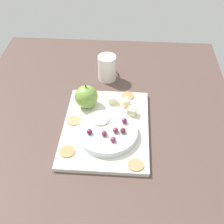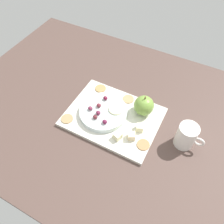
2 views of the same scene
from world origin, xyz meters
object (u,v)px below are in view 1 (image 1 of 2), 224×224
(apple_slice_0, at_px, (100,119))
(cracker_0, at_px, (128,96))
(grape_5, at_px, (115,131))
(grape_3, at_px, (104,134))
(cracker_1, at_px, (136,165))
(cheese_cube_0, at_px, (112,100))
(grape_1, at_px, (124,121))
(grape_4, at_px, (89,132))
(apple_whole, at_px, (86,97))
(grape_0, at_px, (113,139))
(cheese_cube_2, at_px, (132,111))
(grape_2, at_px, (123,129))
(cheese_cube_1, at_px, (125,102))
(cracker_3, at_px, (74,120))
(platter, at_px, (106,128))
(cup, at_px, (107,68))
(serving_dish, at_px, (107,132))
(cracker_2, at_px, (67,151))

(apple_slice_0, bearing_deg, cracker_0, -28.70)
(cracker_0, height_order, grape_5, grape_5)
(cracker_0, bearing_deg, grape_3, 163.56)
(cracker_0, height_order, grape_3, grape_3)
(cracker_1, distance_m, grape_5, 0.12)
(cheese_cube_0, height_order, cracker_1, cheese_cube_0)
(grape_1, bearing_deg, apple_slice_0, 84.45)
(grape_4, xyz_separation_m, apple_slice_0, (0.06, -0.03, -0.01))
(grape_4, bearing_deg, apple_whole, 10.55)
(grape_0, bearing_deg, apple_slice_0, 28.01)
(cheese_cube_2, bearing_deg, grape_2, 165.99)
(cheese_cube_0, height_order, grape_3, grape_3)
(cracker_0, bearing_deg, apple_slice_0, 151.30)
(cheese_cube_1, relative_size, cracker_3, 0.57)
(cheese_cube_1, height_order, cracker_1, cheese_cube_1)
(grape_2, bearing_deg, platter, 53.21)
(platter, xyz_separation_m, cup, (0.28, 0.02, 0.04))
(apple_whole, bearing_deg, grape_2, -136.81)
(cracker_0, distance_m, grape_0, 0.25)
(cheese_cube_2, height_order, grape_2, grape_2)
(cracker_1, xyz_separation_m, apple_slice_0, (0.16, 0.12, 0.02))
(grape_0, distance_m, grape_5, 0.03)
(serving_dish, bearing_deg, grape_1, -55.64)
(cracker_0, height_order, grape_1, grape_1)
(serving_dish, xyz_separation_m, cheese_cube_0, (0.16, -0.00, 0.00))
(cracker_2, relative_size, grape_0, 2.53)
(cracker_2, xyz_separation_m, grape_1, (0.11, -0.16, 0.03))
(grape_0, bearing_deg, cheese_cube_1, -8.87)
(apple_slice_0, bearing_deg, apple_whole, 30.58)
(serving_dish, distance_m, cheese_cube_1, 0.15)
(grape_5, bearing_deg, cracker_2, 115.31)
(cracker_0, xyz_separation_m, grape_4, (-0.21, 0.11, 0.03))
(cheese_cube_0, height_order, grape_0, grape_0)
(grape_3, bearing_deg, cracker_3, 53.31)
(cheese_cube_1, relative_size, cup, 0.26)
(cheese_cube_1, xyz_separation_m, cheese_cube_2, (-0.04, -0.02, 0.00))
(serving_dish, height_order, cheese_cube_1, cheese_cube_1)
(platter, xyz_separation_m, cheese_cube_1, (0.11, -0.06, 0.02))
(cup, bearing_deg, cracker_1, -165.09)
(grape_4, height_order, apple_slice_0, grape_4)
(cheese_cube_0, xyz_separation_m, grape_5, (-0.17, -0.02, 0.02))
(grape_0, bearing_deg, cracker_1, -134.29)
(grape_1, bearing_deg, cheese_cube_1, 0.33)
(serving_dish, bearing_deg, grape_4, 109.88)
(platter, bearing_deg, cracker_2, 137.91)
(platter, bearing_deg, cup, 3.67)
(grape_1, relative_size, apple_slice_0, 0.32)
(cheese_cube_0, distance_m, grape_4, 0.19)
(serving_dish, distance_m, grape_3, 0.03)
(apple_whole, height_order, cracker_1, apple_whole)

